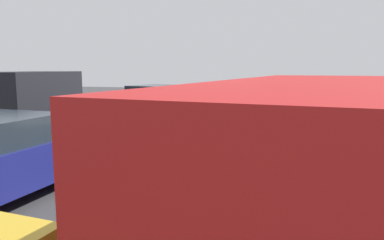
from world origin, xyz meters
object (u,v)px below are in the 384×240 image
(art_car_decorated, at_px, (204,127))
(parked_sedan_far_right, at_px, (156,106))
(parked_van_behind_right, at_px, (327,168))
(parked_van_row_back_far, at_px, (30,96))
(parked_sedan_near_right, at_px, (243,105))

(art_car_decorated, bearing_deg, parked_sedan_far_right, -164.30)
(art_car_decorated, xyz_separation_m, parked_van_behind_right, (-4.54, -2.37, 0.39))
(parked_van_row_back_far, xyz_separation_m, parked_sedan_far_right, (1.52, -4.20, -0.39))
(parked_van_row_back_far, distance_m, parked_sedan_far_right, 4.48)
(parked_van_behind_right, height_order, parked_sedan_far_right, parked_van_behind_right)
(parked_van_row_back_far, xyz_separation_m, parked_sedan_near_right, (3.34, -7.13, -0.44))
(parked_sedan_far_right, height_order, parked_sedan_near_right, parked_sedan_far_right)
(art_car_decorated, bearing_deg, parked_van_row_back_far, -129.05)
(parked_van_behind_right, bearing_deg, parked_sedan_near_right, 19.24)
(art_car_decorated, relative_size, parked_sedan_near_right, 1.16)
(parked_sedan_near_right, bearing_deg, parked_van_behind_right, 6.88)
(parked_sedan_far_right, bearing_deg, parked_sedan_near_right, 135.15)
(parked_sedan_near_right, bearing_deg, parked_van_row_back_far, -70.13)
(parked_sedan_far_right, distance_m, parked_sedan_near_right, 3.45)
(parked_van_row_back_far, bearing_deg, parked_van_behind_right, 42.13)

